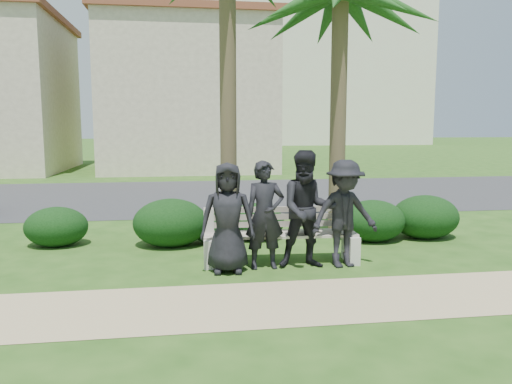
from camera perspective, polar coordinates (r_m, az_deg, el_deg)
ground at (r=8.04m, az=1.65°, el=-8.05°), size 160.00×160.00×0.00m
footpath at (r=6.36m, az=4.55°, el=-12.36°), size 30.00×1.60×0.01m
asphalt_street at (r=15.83m, az=-3.40°, el=-0.29°), size 160.00×8.00×0.01m
stucco_bldg_right at (r=25.67m, az=-7.73°, el=10.87°), size 8.40×8.40×7.30m
hotel_tower at (r=65.45m, az=5.56°, el=17.44°), size 26.00×18.00×37.30m
park_bench at (r=7.94m, az=2.81°, el=-5.39°), size 2.45×0.68×0.85m
man_a at (r=7.37m, az=-3.27°, el=-2.96°), size 0.83×0.58×1.64m
man_b at (r=7.55m, az=1.02°, el=-2.65°), size 0.62×0.42×1.65m
man_c at (r=7.63m, az=5.90°, el=-2.00°), size 0.93×0.75×1.80m
man_d at (r=7.76m, az=10.08°, el=-2.46°), size 1.14×0.75×1.66m
hedge_a at (r=9.76m, az=-21.86°, el=-3.59°), size 1.12×0.93×0.73m
hedge_b at (r=9.20m, az=-9.74°, el=-3.32°), size 1.36×1.12×0.88m
hedge_c at (r=9.33m, az=-4.53°, el=-3.81°), size 1.00×0.83×0.65m
hedge_d at (r=9.58m, az=-0.01°, el=-3.28°), size 1.10×0.91×0.72m
hedge_e at (r=9.71m, az=13.22°, el=-3.09°), size 1.23×1.01×0.80m
hedge_f at (r=10.25m, az=18.78°, el=-2.57°), size 1.31×1.09×0.86m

